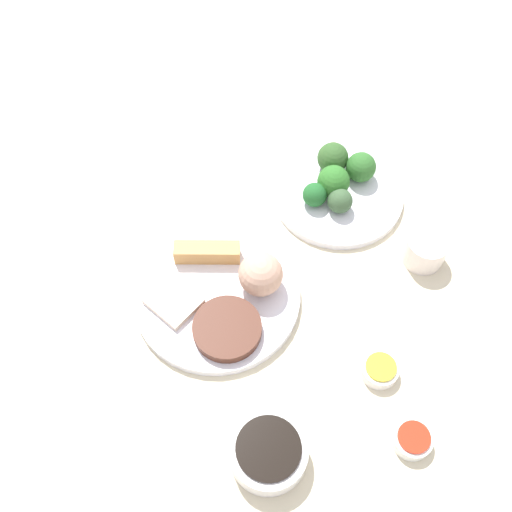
{
  "coord_description": "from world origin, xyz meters",
  "views": [
    {
      "loc": [
        -0.35,
        0.19,
        0.84
      ],
      "look_at": [
        0.04,
        -0.11,
        0.06
      ],
      "focal_mm": 41.28,
      "sensor_mm": 36.0,
      "label": 1
    }
  ],
  "objects_px": {
    "broccoli_plate": "(337,193)",
    "teacup": "(425,250)",
    "main_plate": "(217,296)",
    "soy_sauce_bowl": "(268,452)",
    "sauce_ramekin_hot_mustard": "(380,370)",
    "sauce_ramekin_sweet_and_sour": "(412,439)"
  },
  "relations": [
    {
      "from": "main_plate",
      "to": "sauce_ramekin_hot_mustard",
      "type": "relative_size",
      "value": 4.78
    },
    {
      "from": "broccoli_plate",
      "to": "teacup",
      "type": "bearing_deg",
      "value": -173.06
    },
    {
      "from": "soy_sauce_bowl",
      "to": "sauce_ramekin_sweet_and_sour",
      "type": "xyz_separation_m",
      "value": [
        -0.11,
        -0.17,
        -0.01
      ]
    },
    {
      "from": "broccoli_plate",
      "to": "sauce_ramekin_hot_mustard",
      "type": "distance_m",
      "value": 0.33
    },
    {
      "from": "broccoli_plate",
      "to": "teacup",
      "type": "distance_m",
      "value": 0.18
    },
    {
      "from": "sauce_ramekin_hot_mustard",
      "to": "sauce_ramekin_sweet_and_sour",
      "type": "bearing_deg",
      "value": 160.45
    },
    {
      "from": "broccoli_plate",
      "to": "teacup",
      "type": "height_order",
      "value": "teacup"
    },
    {
      "from": "main_plate",
      "to": "soy_sauce_bowl",
      "type": "relative_size",
      "value": 2.45
    },
    {
      "from": "main_plate",
      "to": "soy_sauce_bowl",
      "type": "bearing_deg",
      "value": 159.66
    },
    {
      "from": "sauce_ramekin_sweet_and_sour",
      "to": "teacup",
      "type": "height_order",
      "value": "teacup"
    },
    {
      "from": "teacup",
      "to": "soy_sauce_bowl",
      "type": "bearing_deg",
      "value": 103.07
    },
    {
      "from": "main_plate",
      "to": "broccoli_plate",
      "type": "distance_m",
      "value": 0.29
    },
    {
      "from": "broccoli_plate",
      "to": "sauce_ramekin_sweet_and_sour",
      "type": "bearing_deg",
      "value": 151.34
    },
    {
      "from": "sauce_ramekin_sweet_and_sour",
      "to": "sauce_ramekin_hot_mustard",
      "type": "distance_m",
      "value": 0.11
    },
    {
      "from": "main_plate",
      "to": "sauce_ramekin_hot_mustard",
      "type": "distance_m",
      "value": 0.27
    },
    {
      "from": "main_plate",
      "to": "broccoli_plate",
      "type": "bearing_deg",
      "value": -82.96
    },
    {
      "from": "broccoli_plate",
      "to": "sauce_ramekin_hot_mustard",
      "type": "bearing_deg",
      "value": 148.45
    },
    {
      "from": "teacup",
      "to": "main_plate",
      "type": "bearing_deg",
      "value": 64.51
    },
    {
      "from": "sauce_ramekin_hot_mustard",
      "to": "teacup",
      "type": "xyz_separation_m",
      "value": [
        0.1,
        -0.19,
        0.02
      ]
    },
    {
      "from": "sauce_ramekin_sweet_and_sour",
      "to": "teacup",
      "type": "relative_size",
      "value": 0.81
    },
    {
      "from": "main_plate",
      "to": "teacup",
      "type": "bearing_deg",
      "value": -115.49
    },
    {
      "from": "main_plate",
      "to": "sauce_ramekin_sweet_and_sour",
      "type": "xyz_separation_m",
      "value": [
        -0.34,
        -0.08,
        0.0
      ]
    }
  ]
}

